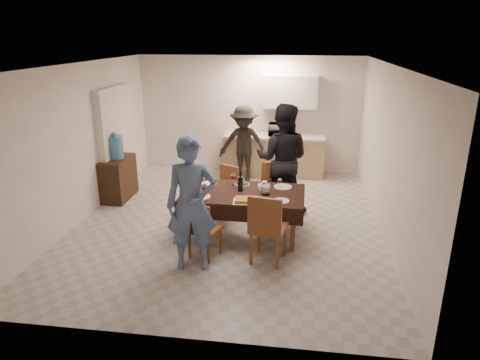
# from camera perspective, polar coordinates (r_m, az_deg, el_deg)

# --- Properties ---
(floor) EXTENTS (5.00, 6.00, 0.02)m
(floor) POSITION_cam_1_polar(r_m,az_deg,el_deg) (7.35, -1.53, -5.51)
(floor) COLOR #B5B4B0
(floor) RESTS_ON ground
(ceiling) EXTENTS (5.00, 6.00, 0.02)m
(ceiling) POSITION_cam_1_polar(r_m,az_deg,el_deg) (6.71, -1.73, 15.14)
(ceiling) COLOR white
(ceiling) RESTS_ON wall_back
(wall_back) EXTENTS (5.00, 0.02, 2.60)m
(wall_back) POSITION_cam_1_polar(r_m,az_deg,el_deg) (9.82, 1.24, 8.71)
(wall_back) COLOR silver
(wall_back) RESTS_ON floor
(wall_front) EXTENTS (5.00, 0.02, 2.60)m
(wall_front) POSITION_cam_1_polar(r_m,az_deg,el_deg) (4.15, -8.38, -6.09)
(wall_front) COLOR silver
(wall_front) RESTS_ON floor
(wall_left) EXTENTS (0.02, 6.00, 2.60)m
(wall_left) POSITION_cam_1_polar(r_m,az_deg,el_deg) (7.72, -20.32, 4.70)
(wall_left) COLOR silver
(wall_left) RESTS_ON floor
(wall_right) EXTENTS (0.02, 6.00, 2.60)m
(wall_right) POSITION_cam_1_polar(r_m,az_deg,el_deg) (6.97, 19.13, 3.40)
(wall_right) COLOR silver
(wall_right) RESTS_ON floor
(stub_partition) EXTENTS (0.15, 1.40, 2.10)m
(stub_partition) POSITION_cam_1_polar(r_m,az_deg,el_deg) (8.79, -16.12, 5.08)
(stub_partition) COLOR silver
(stub_partition) RESTS_ON floor
(kitchen_base_cabinet) EXTENTS (2.20, 0.60, 0.86)m
(kitchen_base_cabinet) POSITION_cam_1_polar(r_m,az_deg,el_deg) (9.66, 4.53, 3.18)
(kitchen_base_cabinet) COLOR tan
(kitchen_base_cabinet) RESTS_ON floor
(kitchen_worktop) EXTENTS (2.24, 0.64, 0.05)m
(kitchen_worktop) POSITION_cam_1_polar(r_m,az_deg,el_deg) (9.55, 4.60, 5.81)
(kitchen_worktop) COLOR beige
(kitchen_worktop) RESTS_ON kitchen_base_cabinet
(upper_cabinet) EXTENTS (1.20, 0.34, 0.70)m
(upper_cabinet) POSITION_cam_1_polar(r_m,az_deg,el_deg) (9.50, 6.65, 11.60)
(upper_cabinet) COLOR silver
(upper_cabinet) RESTS_ON wall_back
(dining_table) EXTENTS (1.88, 1.13, 0.73)m
(dining_table) POSITION_cam_1_polar(r_m,az_deg,el_deg) (6.61, 0.42, -1.91)
(dining_table) COLOR black
(dining_table) RESTS_ON floor
(chair_near_left) EXTENTS (0.50, 0.51, 0.47)m
(chair_near_left) POSITION_cam_1_polar(r_m,az_deg,el_deg) (5.99, -4.91, -5.97)
(chair_near_left) COLOR brown
(chair_near_left) RESTS_ON floor
(chair_near_right) EXTENTS (0.55, 0.55, 0.55)m
(chair_near_right) POSITION_cam_1_polar(r_m,az_deg,el_deg) (5.81, 3.76, -5.68)
(chair_near_right) COLOR brown
(chair_near_right) RESTS_ON floor
(chair_far_left) EXTENTS (0.54, 0.56, 0.47)m
(chair_far_left) POSITION_cam_1_polar(r_m,az_deg,el_deg) (7.34, -2.40, -1.07)
(chair_far_left) COLOR brown
(chair_far_left) RESTS_ON floor
(chair_far_right) EXTENTS (0.51, 0.51, 0.51)m
(chair_far_right) POSITION_cam_1_polar(r_m,az_deg,el_deg) (7.22, 4.63, -1.07)
(chair_far_right) COLOR brown
(chair_far_right) RESTS_ON floor
(console) EXTENTS (0.43, 0.87, 0.80)m
(console) POSITION_cam_1_polar(r_m,az_deg,el_deg) (8.56, -15.90, 0.22)
(console) COLOR #312110
(console) RESTS_ON floor
(water_jug) EXTENTS (0.28, 0.28, 0.43)m
(water_jug) POSITION_cam_1_polar(r_m,az_deg,el_deg) (8.39, -16.28, 4.20)
(water_jug) COLOR #4C92C6
(water_jug) RESTS_ON console
(wine_bottle) EXTENTS (0.08, 0.08, 0.32)m
(wine_bottle) POSITION_cam_1_polar(r_m,az_deg,el_deg) (6.59, 0.05, -0.14)
(wine_bottle) COLOR black
(wine_bottle) RESTS_ON dining_table
(water_pitcher) EXTENTS (0.13, 0.13, 0.21)m
(water_pitcher) POSITION_cam_1_polar(r_m,az_deg,el_deg) (6.48, 3.44, -1.08)
(water_pitcher) COLOR white
(water_pitcher) RESTS_ON dining_table
(savoury_tart) EXTENTS (0.42, 0.33, 0.05)m
(savoury_tart) POSITION_cam_1_polar(r_m,az_deg,el_deg) (6.22, 0.89, -2.68)
(savoury_tart) COLOR gold
(savoury_tart) RESTS_ON dining_table
(salad_bowl) EXTENTS (0.18, 0.18, 0.07)m
(salad_bowl) POSITION_cam_1_polar(r_m,az_deg,el_deg) (6.72, 3.16, -0.94)
(salad_bowl) COLOR white
(salad_bowl) RESTS_ON dining_table
(mushroom_dish) EXTENTS (0.22, 0.22, 0.04)m
(mushroom_dish) POSITION_cam_1_polar(r_m,az_deg,el_deg) (6.85, 0.31, -0.65)
(mushroom_dish) COLOR white
(mushroom_dish) RESTS_ON dining_table
(wine_glass_a) EXTENTS (0.09, 0.09, 0.20)m
(wine_glass_a) POSITION_cam_1_polar(r_m,az_deg,el_deg) (6.42, -4.74, -1.34)
(wine_glass_a) COLOR white
(wine_glass_a) RESTS_ON dining_table
(wine_glass_b) EXTENTS (0.08, 0.08, 0.17)m
(wine_glass_b) POSITION_cam_1_polar(r_m,az_deg,el_deg) (6.76, 5.33, -0.43)
(wine_glass_b) COLOR white
(wine_glass_b) RESTS_ON dining_table
(wine_glass_c) EXTENTS (0.09, 0.09, 0.21)m
(wine_glass_c) POSITION_cam_1_polar(r_m,az_deg,el_deg) (6.86, -0.91, 0.14)
(wine_glass_c) COLOR white
(wine_glass_c) RESTS_ON dining_table
(plate_near_left) EXTENTS (0.29, 0.29, 0.02)m
(plate_near_left) POSITION_cam_1_polar(r_m,az_deg,el_deg) (6.42, -5.25, -2.24)
(plate_near_left) COLOR white
(plate_near_left) RESTS_ON dining_table
(plate_near_right) EXTENTS (0.24, 0.24, 0.01)m
(plate_near_right) POSITION_cam_1_polar(r_m,az_deg,el_deg) (6.27, 5.52, -2.78)
(plate_near_right) COLOR white
(plate_near_right) RESTS_ON dining_table
(plate_far_left) EXTENTS (0.25, 0.25, 0.01)m
(plate_far_left) POSITION_cam_1_polar(r_m,az_deg,el_deg) (6.96, -4.16, -0.48)
(plate_far_left) COLOR white
(plate_far_left) RESTS_ON dining_table
(plate_far_right) EXTENTS (0.28, 0.28, 0.02)m
(plate_far_right) POSITION_cam_1_polar(r_m,az_deg,el_deg) (6.83, 5.75, -0.92)
(plate_far_right) COLOR white
(plate_far_right) RESTS_ON dining_table
(microwave) EXTENTS (0.49, 0.33, 0.27)m
(microwave) POSITION_cam_1_polar(r_m,az_deg,el_deg) (9.51, 5.33, 6.72)
(microwave) COLOR silver
(microwave) RESTS_ON kitchen_worktop
(person_near) EXTENTS (0.74, 0.56, 1.83)m
(person_near) POSITION_cam_1_polar(r_m,az_deg,el_deg) (5.66, -6.49, -3.27)
(person_near) COLOR #546E9C
(person_near) RESTS_ON floor
(person_far) EXTENTS (1.02, 0.84, 1.95)m
(person_far) POSITION_cam_1_polar(r_m,az_deg,el_deg) (7.47, 5.66, 2.75)
(person_far) COLOR black
(person_far) RESTS_ON floor
(person_kitchen) EXTENTS (1.05, 0.60, 1.63)m
(person_kitchen) POSITION_cam_1_polar(r_m,az_deg,el_deg) (9.18, 0.49, 4.87)
(person_kitchen) COLOR black
(person_kitchen) RESTS_ON floor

